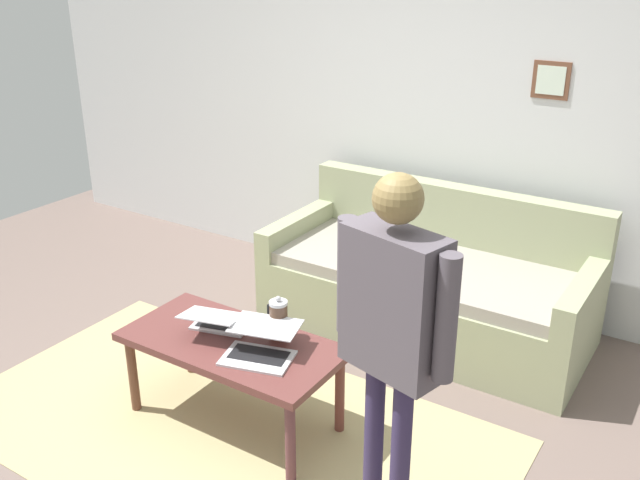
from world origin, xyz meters
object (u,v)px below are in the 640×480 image
Objects in this scene: laptop_center at (219,320)px; french_press at (279,319)px; coffee_table at (232,350)px; couch at (428,285)px; laptop_left at (260,346)px; person_standing at (393,320)px.

french_press is (-0.31, -0.10, 0.06)m from laptop_center.
laptop_center reaches higher than coffee_table.
couch is 4.90× the size of laptop_left.
person_standing is (-1.02, 0.26, 0.60)m from coffee_table.
couch reaches higher than coffee_table.
coffee_table is at bearing 42.71° from french_press.
laptop_left is 0.26× the size of person_standing.
coffee_table is (0.43, 1.45, 0.12)m from couch.
person_standing is at bearing 164.23° from laptop_left.
coffee_table is at bearing -14.23° from person_standing.
laptop_center is (0.56, 1.38, 0.22)m from couch.
couch is 1.51m from laptop_left.
person_standing reaches higher than coffee_table.
laptop_center is 1.83× the size of french_press.
person_standing is (-0.58, 1.70, 0.71)m from couch.
laptop_left is 0.98m from person_standing.
laptop_left is at bearing 172.06° from coffee_table.
couch is 1.94m from person_standing.
laptop_left reaches higher than coffee_table.
laptop_center is at bearing -15.62° from laptop_left.
french_press is (0.03, -0.19, 0.06)m from laptop_left.
person_standing reaches higher than laptop_left.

